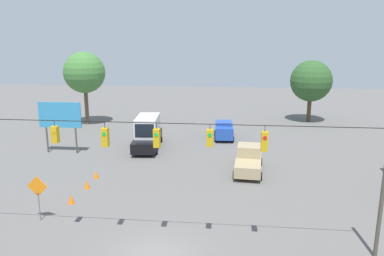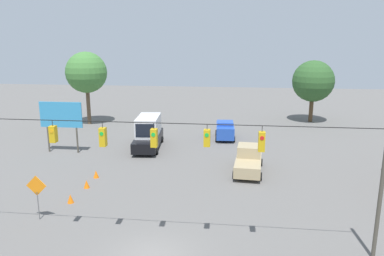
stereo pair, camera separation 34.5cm
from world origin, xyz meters
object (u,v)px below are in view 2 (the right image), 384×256
Objects in this scene: sedan_blue_oncoming_deep at (225,130)px; traffic_cone_nearest at (70,199)px; box_truck_black_withflow_far at (148,133)px; overhead_signal_span at (155,158)px; tree_horizon_left at (86,73)px; traffic_cone_third at (96,174)px; work_zone_sign at (37,189)px; traffic_cone_second at (87,184)px; roadside_billboard at (61,117)px; pickup_truck_tan_oncoming_far at (249,160)px; tree_horizon_right at (313,81)px.

sedan_blue_oncoming_deep reaches higher than traffic_cone_nearest.
box_truck_black_withflow_far is at bearing 29.81° from sedan_blue_oncoming_deep.
overhead_signal_span is 2.42× the size of tree_horizon_left.
traffic_cone_third is (9.84, 13.26, -0.72)m from sedan_blue_oncoming_deep.
tree_horizon_left is (7.13, -26.03, 4.65)m from work_zone_sign.
roadside_billboard is at bearing -55.72° from traffic_cone_second.
tree_horizon_left is at bearing -79.50° from roadside_billboard.
traffic_cone_third is at bearing 53.43° from sedan_blue_oncoming_deep.
traffic_cone_second is 10.71m from roadside_billboard.
traffic_cone_third is 21.37m from tree_horizon_left.
sedan_blue_oncoming_deep reaches higher than traffic_cone_second.
traffic_cone_second is at bearing 111.10° from tree_horizon_left.
traffic_cone_third is at bearing -96.74° from work_zone_sign.
sedan_blue_oncoming_deep is 0.47× the size of tree_horizon_left.
sedan_blue_oncoming_deep is 16.53m from traffic_cone_third.
overhead_signal_span reaches higher than traffic_cone_third.
traffic_cone_second is at bearing -46.15° from overhead_signal_span.
pickup_truck_tan_oncoming_far is at bearing -113.24° from overhead_signal_span.
sedan_blue_oncoming_deep is at bearing -150.19° from box_truck_black_withflow_far.
sedan_blue_oncoming_deep is 0.87× the size of roadside_billboard.
tree_horizon_right reaches higher than pickup_truck_tan_oncoming_far.
tree_horizon_right is at bearing -126.59° from traffic_cone_nearest.
work_zone_sign is at bearing 38.11° from pickup_truck_tan_oncoming_far.
pickup_truck_tan_oncoming_far is at bearing 141.73° from tree_horizon_left.
roadside_billboard is 1.75× the size of work_zone_sign.
roadside_billboard is 31.70m from tree_horizon_right.
sedan_blue_oncoming_deep is at bearing -155.95° from roadside_billboard.
overhead_signal_span is 9.40m from traffic_cone_nearest.
work_zone_sign is (0.86, 7.26, 1.68)m from traffic_cone_third.
work_zone_sign is (0.93, 5.14, 1.68)m from traffic_cone_second.
pickup_truck_tan_oncoming_far is 9.12× the size of traffic_cone_second.
roadside_billboard is (5.76, -8.45, 3.20)m from traffic_cone_second.
traffic_cone_third is 7.50m from work_zone_sign.
tree_horizon_left reaches higher than tree_horizon_right.
pickup_truck_tan_oncoming_far reaches higher than traffic_cone_third.
traffic_cone_second and traffic_cone_third have the same top height.
pickup_truck_tan_oncoming_far is 1.11× the size of roadside_billboard.
traffic_cone_nearest is at bearing 88.55° from traffic_cone_second.
tree_horizon_right is at bearing -125.37° from work_zone_sign.
pickup_truck_tan_oncoming_far is at bearing -166.46° from traffic_cone_third.
tree_horizon_left reaches higher than sedan_blue_oncoming_deep.
tree_horizon_right is at bearing -147.27° from roadside_billboard.
box_truck_black_withflow_far is at bearing -31.10° from pickup_truck_tan_oncoming_far.
sedan_blue_oncoming_deep is (-7.62, -4.37, -0.54)m from box_truck_black_withflow_far.
traffic_cone_second is 0.12× the size of roadside_billboard.
tree_horizon_right is (-28.92, -4.66, -1.23)m from tree_horizon_left.
tree_horizon_left is (2.31, -12.45, 3.14)m from roadside_billboard.
tree_horizon_left is at bearing -68.90° from traffic_cone_second.
roadside_billboard reaches higher than traffic_cone_second.
sedan_blue_oncoming_deep is 23.15m from work_zone_sign.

